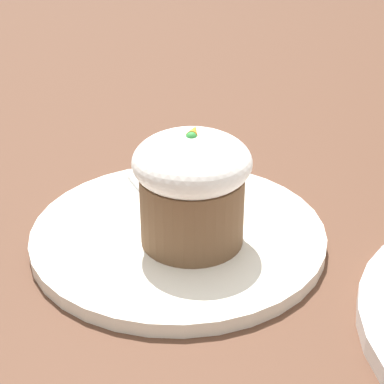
% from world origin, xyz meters
% --- Properties ---
extents(ground_plane, '(4.00, 4.00, 0.00)m').
position_xyz_m(ground_plane, '(0.00, 0.00, 0.00)').
color(ground_plane, '#513323').
extents(dessert_plate, '(0.24, 0.24, 0.01)m').
position_xyz_m(dessert_plate, '(0.00, 0.00, 0.01)').
color(dessert_plate, white).
rests_on(dessert_plate, ground_plane).
extents(carrot_cake, '(0.09, 0.09, 0.09)m').
position_xyz_m(carrot_cake, '(-0.02, -0.01, 0.06)').
color(carrot_cake, brown).
rests_on(carrot_cake, dessert_plate).
extents(spoon, '(0.11, 0.09, 0.01)m').
position_xyz_m(spoon, '(0.01, 0.01, 0.01)').
color(spoon, '#B7B7BC').
rests_on(spoon, dessert_plate).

